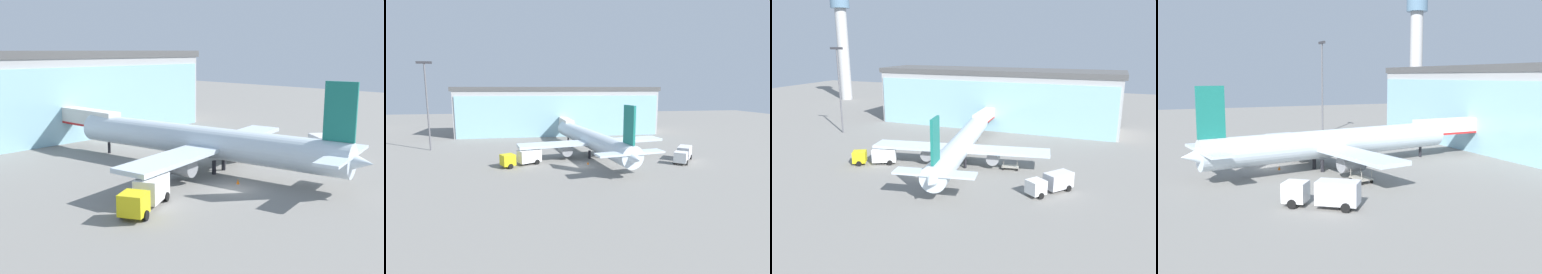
# 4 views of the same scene
# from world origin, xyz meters

# --- Properties ---
(ground) EXTENTS (240.00, 240.00, 0.00)m
(ground) POSITION_xyz_m (0.00, 0.00, 0.00)
(ground) COLOR gray
(terminal_building) EXTENTS (59.86, 14.82, 14.16)m
(terminal_building) POSITION_xyz_m (-0.00, 40.42, 7.08)
(terminal_building) COLOR #B0B0B0
(terminal_building) RESTS_ON ground
(jet_bridge) EXTENTS (3.09, 13.47, 5.75)m
(jet_bridge) POSITION_xyz_m (0.85, 29.06, 4.38)
(jet_bridge) COLOR silver
(jet_bridge) RESTS_ON ground
(control_tower) EXTENTS (6.92, 6.92, 36.90)m
(control_tower) POSITION_xyz_m (-64.93, 63.17, 21.36)
(control_tower) COLOR #B1B1B1
(control_tower) RESTS_ON ground
(apron_light_mast) EXTENTS (3.20, 0.40, 19.52)m
(apron_light_mast) POSITION_xyz_m (-30.89, 18.98, 11.52)
(apron_light_mast) COLOR #59595E
(apron_light_mast) RESTS_ON ground
(airplane) EXTENTS (30.19, 39.81, 11.27)m
(airplane) POSITION_xyz_m (3.58, 7.72, 3.40)
(airplane) COLOR silver
(airplane) RESTS_ON ground
(catering_truck) EXTENTS (7.49, 5.32, 2.65)m
(catering_truck) POSITION_xyz_m (-10.13, 2.25, 1.47)
(catering_truck) COLOR yellow
(catering_truck) RESTS_ON ground
(fuel_truck) EXTENTS (6.16, 7.15, 2.65)m
(fuel_truck) POSITION_xyz_m (20.11, 0.44, 1.47)
(fuel_truck) COLOR silver
(fuel_truck) RESTS_ON ground
(baggage_cart) EXTENTS (3.03, 2.06, 1.50)m
(baggage_cart) POSITION_xyz_m (12.29, 7.94, 0.50)
(baggage_cart) COLOR #9E998C
(baggage_cart) RESTS_ON ground
(safety_cone_nose) EXTENTS (0.36, 0.36, 0.55)m
(safety_cone_nose) POSITION_xyz_m (1.67, 0.93, 0.28)
(safety_cone_nose) COLOR orange
(safety_cone_nose) RESTS_ON ground
(safety_cone_wingtip) EXTENTS (0.36, 0.36, 0.55)m
(safety_cone_wingtip) POSITION_xyz_m (-9.58, 4.87, 0.28)
(safety_cone_wingtip) COLOR orange
(safety_cone_wingtip) RESTS_ON ground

